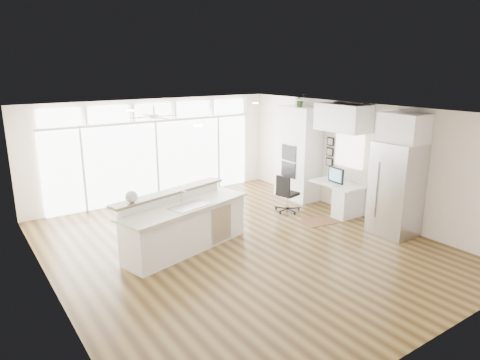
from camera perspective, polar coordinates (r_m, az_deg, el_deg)
floor at (r=8.78m, az=-0.07°, el=-8.77°), size 7.00×8.00×0.02m
ceiling at (r=8.08m, az=-0.08°, el=9.11°), size 7.00×8.00×0.02m
wall_back at (r=11.76m, az=-11.25°, el=4.01°), size 7.00×0.04×2.70m
wall_front at (r=5.69m, az=23.76°, el=-8.81°), size 7.00×0.04×2.70m
wall_left at (r=7.04m, az=-24.28°, el=-4.38°), size 0.04×8.00×2.70m
wall_right at (r=10.66m, az=15.62°, el=2.62°), size 0.04×8.00×2.70m
glass_wall at (r=11.76m, az=-11.06°, el=2.53°), size 5.80×0.06×2.08m
transom_row at (r=11.56m, az=-11.39°, el=8.98°), size 5.90×0.06×0.40m
desk_window at (r=10.78m, az=14.34°, el=3.93°), size 0.04×0.85×0.85m
ceiling_fan at (r=10.31m, az=-11.41°, el=8.85°), size 1.16×1.16×0.32m
recessed_lights at (r=8.25m, az=-0.87°, el=9.09°), size 3.40×3.00×0.02m
oven_cabinet at (r=11.66m, az=7.76°, el=3.56°), size 0.64×1.20×2.50m
desk_nook at (r=10.81m, az=12.79°, el=-2.33°), size 0.72×1.30×0.76m
upper_cabinets at (r=10.44m, az=13.56°, el=8.09°), size 0.64×1.30×0.64m
refrigerator at (r=9.65m, az=20.10°, el=-1.15°), size 0.76×0.90×2.00m
fridge_cabinet at (r=9.44m, az=21.02°, el=6.52°), size 0.64×0.90×0.60m
framed_photos at (r=11.21m, az=11.91°, el=3.71°), size 0.06×0.22×0.80m
kitchen_island at (r=8.48m, az=-7.16°, el=-5.63°), size 2.99×1.74×1.12m
rug at (r=10.22m, az=10.37°, el=-5.45°), size 0.88×0.69×0.01m
office_chair at (r=10.67m, az=6.39°, el=-1.79°), size 0.58×0.55×0.94m
fishbowl at (r=8.01m, az=-14.27°, el=-2.16°), size 0.28×0.28×0.23m
monitor at (r=10.60m, az=12.68°, el=0.65°), size 0.14×0.52×0.43m
keyboard at (r=10.53m, az=11.98°, el=-0.55°), size 0.17×0.37×0.02m
potted_plant at (r=11.47m, az=8.00°, el=10.32°), size 0.31×0.34×0.25m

